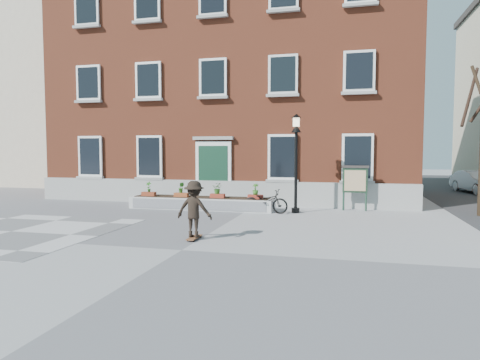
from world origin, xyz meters
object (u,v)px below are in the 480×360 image
(parked_car, at_px, (477,182))
(lamp_post, at_px, (296,149))
(bicycle, at_px, (266,201))
(notice_board, at_px, (355,180))
(skateboarder, at_px, (194,209))

(parked_car, relative_size, lamp_post, 1.01)
(bicycle, xyz_separation_m, parked_car, (10.48, 10.77, 0.18))
(notice_board, distance_m, skateboarder, 8.32)
(parked_car, bearing_deg, lamp_post, -145.69)
(lamp_post, xyz_separation_m, skateboarder, (-2.15, -5.81, -1.68))
(parked_car, height_order, skateboarder, skateboarder)
(bicycle, bearing_deg, notice_board, -59.03)
(parked_car, distance_m, notice_board, 11.60)
(parked_car, bearing_deg, notice_board, -141.20)
(bicycle, relative_size, skateboarder, 1.10)
(lamp_post, bearing_deg, parked_car, 48.18)
(lamp_post, bearing_deg, bicycle, -163.33)
(bicycle, height_order, notice_board, notice_board)
(bicycle, bearing_deg, parked_car, -37.47)
(lamp_post, height_order, skateboarder, lamp_post)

